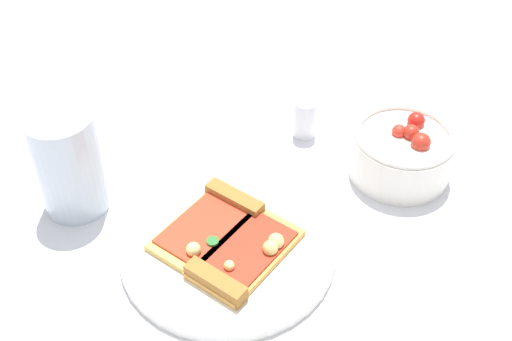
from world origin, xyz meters
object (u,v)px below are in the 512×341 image
object	(u,v)px
plate	(228,248)
salad_bowl	(402,152)
pizza_slice_near	(212,223)
pizza_slice_far	(244,258)
soda_glass	(69,165)
pepper_shaker	(305,115)

from	to	relation	value
plate	salad_bowl	size ratio (longest dim) A/B	1.91
pizza_slice_near	pizza_slice_far	xyz separation A→B (m)	(0.06, 0.04, 0.00)
soda_glass	pizza_slice_near	bearing A→B (deg)	72.20
plate	salad_bowl	bearing A→B (deg)	121.63
plate	pizza_slice_far	distance (m)	0.04
salad_bowl	pepper_shaker	distance (m)	0.15
pizza_slice_far	salad_bowl	distance (m)	0.27
plate	pepper_shaker	world-z (taller)	pepper_shaker
plate	pepper_shaker	size ratio (longest dim) A/B	3.66
plate	pizza_slice_far	bearing A→B (deg)	35.07
pizza_slice_far	salad_bowl	world-z (taller)	salad_bowl
plate	soda_glass	distance (m)	0.22
pizza_slice_far	soda_glass	world-z (taller)	soda_glass
pizza_slice_near	pizza_slice_far	size ratio (longest dim) A/B	0.99
pizza_slice_far	pepper_shaker	bearing A→B (deg)	161.19
salad_bowl	pepper_shaker	bearing A→B (deg)	-124.23
pepper_shaker	pizza_slice_far	bearing A→B (deg)	-18.81
salad_bowl	pepper_shaker	world-z (taller)	salad_bowl
salad_bowl	soda_glass	distance (m)	0.43
pizza_slice_far	salad_bowl	xyz separation A→B (m)	(-0.17, 0.21, 0.01)
salad_bowl	soda_glass	xyz separation A→B (m)	(0.06, -0.42, 0.03)
plate	pizza_slice_near	bearing A→B (deg)	-144.92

